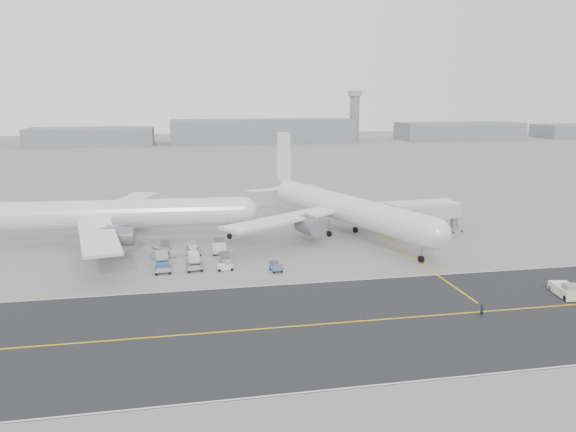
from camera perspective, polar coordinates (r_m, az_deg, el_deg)
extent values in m
plane|color=gray|center=(87.50, -3.89, -6.71)|extent=(700.00, 700.00, 0.00)
cube|color=#272729|center=(71.71, 1.96, -11.05)|extent=(220.00, 32.00, 0.02)
cube|color=gold|center=(71.70, 1.96, -11.03)|extent=(220.00, 0.30, 0.01)
cube|color=silver|center=(86.14, -0.38, -6.97)|extent=(220.00, 0.25, 0.01)
cube|color=silver|center=(57.97, 5.58, -17.04)|extent=(220.00, 0.25, 0.01)
cube|color=gold|center=(99.95, 13.12, -4.58)|extent=(0.30, 40.00, 0.01)
cylinder|color=gray|center=(364.45, 6.77, 9.84)|extent=(6.00, 6.00, 28.00)
cube|color=gray|center=(364.17, 6.83, 12.27)|extent=(7.00, 7.00, 3.50)
cylinder|color=white|center=(113.86, -16.80, 0.21)|extent=(48.73, 8.37, 5.56)
sphere|color=white|center=(112.46, -4.52, 0.55)|extent=(5.45, 5.45, 5.45)
cube|color=white|center=(100.17, -18.73, -1.92)|extent=(10.74, 27.25, 0.45)
cube|color=white|center=(128.36, -16.29, 1.23)|extent=(13.57, 27.17, 0.45)
cylinder|color=slate|center=(104.44, -16.94, -2.03)|extent=(6.10, 3.78, 3.45)
cylinder|color=slate|center=(123.82, -15.48, 0.23)|extent=(6.10, 3.78, 3.45)
cylinder|color=black|center=(113.51, -5.97, -2.05)|extent=(1.08, 0.56, 1.05)
cylinder|color=black|center=(112.11, -17.79, -2.76)|extent=(1.08, 0.56, 1.05)
cylinder|color=black|center=(118.48, -17.24, -1.93)|extent=(1.08, 0.56, 1.05)
cylinder|color=gray|center=(113.16, -5.98, -1.33)|extent=(0.36, 0.36, 2.92)
cylinder|color=white|center=(114.26, 6.13, 0.70)|extent=(21.54, 47.49, 5.55)
sphere|color=white|center=(96.42, 14.73, -1.78)|extent=(5.44, 5.44, 5.44)
cone|color=white|center=(135.06, -0.31, 2.72)|extent=(7.89, 10.58, 5.00)
cube|color=white|center=(134.52, -0.44, 5.99)|extent=(2.26, 5.18, 11.82)
cube|color=white|center=(133.45, -2.31, 2.66)|extent=(9.24, 5.49, 0.25)
cube|color=white|center=(138.26, 1.26, 3.00)|extent=(9.24, 5.49, 0.25)
cube|color=white|center=(107.48, -0.53, -0.34)|extent=(25.40, 19.66, 0.45)
cube|color=white|center=(124.41, 11.21, 1.15)|extent=(27.04, 8.51, 0.45)
cylinder|color=slate|center=(108.15, 2.20, -1.02)|extent=(5.23, 6.72, 3.44)
cylinder|color=slate|center=(119.97, 10.30, 0.11)|extent=(5.23, 6.72, 3.44)
cylinder|color=black|center=(99.74, 13.37, -4.28)|extent=(0.88, 1.30, 1.20)
cylinder|color=black|center=(114.87, 4.21, -1.80)|extent=(0.88, 1.30, 1.20)
cylinder|color=black|center=(118.70, 6.86, -1.40)|extent=(0.88, 1.30, 1.20)
cylinder|color=gray|center=(99.34, 13.42, -3.47)|extent=(0.36, 0.36, 2.92)
cube|color=silver|center=(90.67, 26.41, -6.81)|extent=(3.56, 5.95, 1.26)
cube|color=gray|center=(89.34, 26.85, -6.48)|extent=(2.25, 2.10, 0.81)
cylinder|color=gray|center=(93.63, 25.42, -6.33)|extent=(0.51, 2.34, 0.14)
cylinder|color=black|center=(88.44, 26.37, -7.51)|extent=(0.48, 0.86, 0.81)
cylinder|color=black|center=(92.06, 25.12, -6.64)|extent=(0.48, 0.86, 0.81)
cylinder|color=black|center=(93.13, 26.41, -6.56)|extent=(0.48, 0.86, 0.81)
cylinder|color=gray|center=(123.19, 16.52, -0.65)|extent=(1.61, 1.61, 4.02)
cube|color=gray|center=(123.55, 16.47, -1.40)|extent=(3.04, 3.04, 0.70)
cube|color=#B7B6BB|center=(118.52, 13.90, 0.30)|extent=(15.32, 5.49, 2.61)
cube|color=gray|center=(114.56, 10.94, 0.03)|extent=(1.77, 3.38, 3.01)
cylinder|color=black|center=(125.07, 16.56, -1.27)|extent=(0.41, 0.65, 0.60)
imported|color=black|center=(78.17, 19.08, -9.07)|extent=(0.69, 0.55, 1.67)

